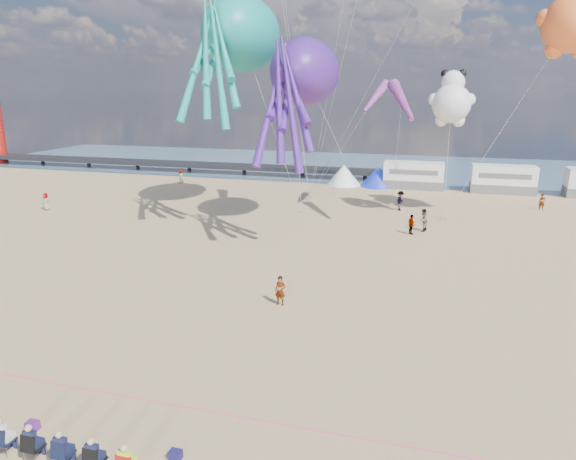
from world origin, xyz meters
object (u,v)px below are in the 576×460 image
(kite_octopus_purple, at_px, (305,72))
(sandbag_c, at_px, (443,220))
(tent_blue, at_px, (378,176))
(sandbag_a, at_px, (301,213))
(beachgoer_3, at_px, (411,224))
(standing_person, at_px, (280,291))
(kite_teddy_orange, at_px, (571,24))
(spectator_row, at_px, (64,448))
(kite_panda, at_px, (451,104))
(beachgoer_2, at_px, (400,201))
(sandbag_e, at_px, (310,198))
(cooler_navy, at_px, (176,455))
(windsock_right, at_px, (375,97))
(beachgoer_6, at_px, (46,202))
(cooler_purple, at_px, (33,426))
(motorhome_1, at_px, (503,179))
(sandbag_d, at_px, (391,205))
(windsock_mid, at_px, (402,101))
(kite_octopus_teal, at_px, (241,34))
(motorhome_0, at_px, (413,175))
(beachgoer_1, at_px, (423,220))
(tent_white, at_px, (344,175))
(sandbag_b, at_px, (365,204))

(kite_octopus_purple, bearing_deg, sandbag_c, 3.04)
(tent_blue, relative_size, sandbag_a, 8.00)
(beachgoer_3, bearing_deg, standing_person, 128.83)
(kite_teddy_orange, bearing_deg, spectator_row, -135.61)
(tent_blue, xyz_separation_m, kite_panda, (7.10, -14.48, 8.65))
(beachgoer_2, distance_m, sandbag_e, 9.65)
(cooler_navy, xyz_separation_m, windsock_right, (1.88, 33.91, 10.16))
(tent_blue, distance_m, beachgoer_6, 35.18)
(cooler_purple, relative_size, cooler_navy, 1.05)
(standing_person, relative_size, kite_octopus_purple, 0.14)
(motorhome_1, xyz_separation_m, sandbag_d, (-11.06, -9.97, -1.39))
(tent_blue, relative_size, sandbag_d, 8.00)
(standing_person, distance_m, windsock_right, 23.86)
(beachgoer_3, relative_size, windsock_mid, 0.28)
(sandbag_d, bearing_deg, sandbag_e, 174.04)
(sandbag_d, relative_size, kite_octopus_teal, 0.04)
(cooler_navy, xyz_separation_m, beachgoer_3, (5.80, 27.91, 0.65))
(motorhome_1, relative_size, beachgoer_6, 4.05)
(sandbag_d, xyz_separation_m, kite_teddy_orange, (12.47, -5.62, 15.46))
(tent_blue, height_order, sandbag_a, tent_blue)
(standing_person, xyz_separation_m, sandbag_c, (8.50, 20.78, -0.69))
(standing_person, distance_m, windsock_mid, 19.79)
(motorhome_1, distance_m, beachgoer_6, 46.82)
(cooler_purple, distance_m, cooler_navy, 5.31)
(motorhome_0, xyz_separation_m, spectator_row, (-8.15, -48.68, -0.85))
(beachgoer_1, bearing_deg, sandbag_c, 173.83)
(beachgoer_2, xyz_separation_m, sandbag_a, (-8.57, -3.88, -0.81))
(sandbag_c, distance_m, kite_panda, 9.74)
(beachgoer_2, bearing_deg, motorhome_0, 11.66)
(cooler_purple, bearing_deg, standing_person, 67.27)
(beachgoer_2, height_order, kite_teddy_orange, kite_teddy_orange)
(motorhome_0, height_order, spectator_row, motorhome_0)
(beachgoer_3, xyz_separation_m, kite_octopus_purple, (-8.50, -0.78, 11.43))
(kite_octopus_teal, height_order, kite_panda, kite_octopus_teal)
(tent_white, distance_m, tent_blue, 4.00)
(sandbag_d, distance_m, kite_teddy_orange, 20.64)
(tent_white, relative_size, beachgoer_6, 2.45)
(sandbag_b, bearing_deg, tent_blue, 89.32)
(motorhome_1, xyz_separation_m, windsock_mid, (-10.11, -18.57, 8.65))
(cooler_purple, distance_m, beachgoer_6, 35.02)
(windsock_right, bearing_deg, beachgoer_3, -38.78)
(beachgoer_6, relative_size, kite_octopus_purple, 0.14)
(tent_blue, relative_size, kite_octopus_teal, 0.31)
(beachgoer_2, relative_size, sandbag_d, 3.68)
(windsock_right, bearing_deg, beachgoer_6, -148.73)
(tent_white, height_order, kite_octopus_purple, kite_octopus_purple)
(beachgoer_2, relative_size, windsock_mid, 0.32)
(sandbag_b, relative_size, kite_octopus_teal, 0.04)
(kite_panda, bearing_deg, windsock_mid, -152.20)
(cooler_purple, bearing_deg, windsock_mid, 71.37)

